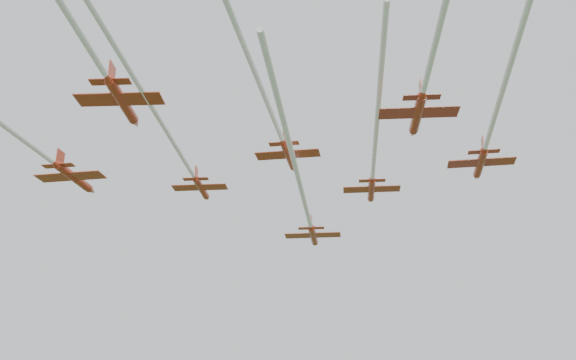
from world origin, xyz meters
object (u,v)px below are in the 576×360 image
at_px(jet_lead, 304,202).
at_px(jet_row4_left, 70,17).
at_px(jet_row2_right, 374,158).
at_px(jet_row4_right, 431,62).
at_px(jet_row3_right, 501,95).
at_px(jet_row2_left, 172,141).
at_px(jet_row3_left, 17,135).
at_px(jet_row3_mid, 273,116).

height_order(jet_lead, jet_row4_left, jet_row4_left).
distance_m(jet_row2_right, jet_row4_right, 28.69).
height_order(jet_row2_right, jet_row3_right, jet_row2_right).
bearing_deg(jet_row2_left, jet_row3_left, -147.12).
distance_m(jet_row3_left, jet_row4_left, 21.08).
bearing_deg(jet_lead, jet_row3_left, -139.64).
xyz_separation_m(jet_row3_left, jet_row3_right, (50.64, 13.30, 0.87)).
relative_size(jet_row3_right, jet_row4_left, 1.09).
bearing_deg(jet_row2_left, jet_row3_right, -19.22).
bearing_deg(jet_row2_right, jet_lead, 137.68).
height_order(jet_row2_left, jet_row3_mid, jet_row2_left).
bearing_deg(jet_row3_right, jet_row4_left, -157.02).
relative_size(jet_lead, jet_row3_right, 0.99).
distance_m(jet_row3_mid, jet_row3_right, 23.75).
bearing_deg(jet_row3_left, jet_row3_mid, 4.88).
xyz_separation_m(jet_lead, jet_row4_left, (-4.11, -45.02, 3.31)).
relative_size(jet_lead, jet_row3_mid, 1.39).
height_order(jet_row3_right, jet_row4_left, jet_row4_left).
bearing_deg(jet_row3_right, jet_row4_right, -127.55).
relative_size(jet_row2_right, jet_row3_right, 0.76).
xyz_separation_m(jet_row2_left, jet_row3_mid, (16.13, -4.99, -2.05)).
bearing_deg(jet_row2_right, jet_row4_left, -130.11).
bearing_deg(jet_row4_right, jet_row2_left, 142.06).
height_order(jet_row2_right, jet_row3_left, jet_row2_right).
relative_size(jet_row3_mid, jet_row4_right, 1.07).
relative_size(jet_row2_left, jet_row4_left, 1.01).
height_order(jet_row4_left, jet_row4_right, jet_row4_left).
bearing_deg(jet_row4_right, jet_row2_right, 96.79).
height_order(jet_row2_right, jet_row4_right, jet_row2_right).
bearing_deg(jet_row4_right, jet_row3_right, 47.41).
xyz_separation_m(jet_row3_mid, jet_row4_left, (-10.14, -20.74, 2.06)).
bearing_deg(jet_row3_left, jet_lead, 44.15).
distance_m(jet_row3_mid, jet_row4_right, 19.72).
height_order(jet_row2_left, jet_row3_left, jet_row2_left).
relative_size(jet_row2_left, jet_row3_right, 0.93).
xyz_separation_m(jet_row2_right, jet_row4_right, (12.39, -25.70, -3.04)).
bearing_deg(jet_row4_left, jet_lead, 64.61).
distance_m(jet_row2_right, jet_row3_right, 22.60).
height_order(jet_row3_left, jet_row3_right, jet_row3_right).
bearing_deg(jet_row3_right, jet_row3_left, -179.19).
distance_m(jet_lead, jet_row3_right, 35.49).
xyz_separation_m(jet_lead, jet_row4_right, (24.44, -31.17, -0.36)).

